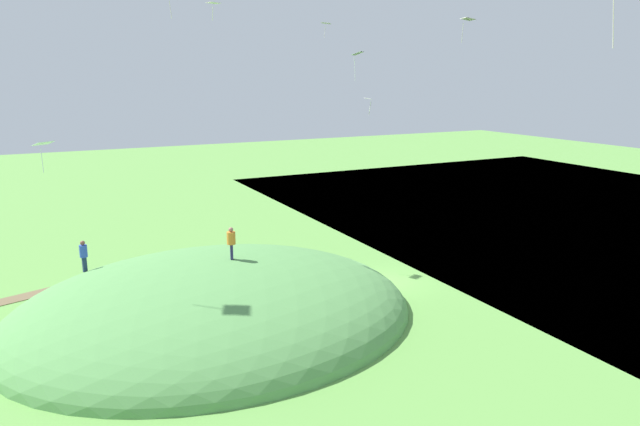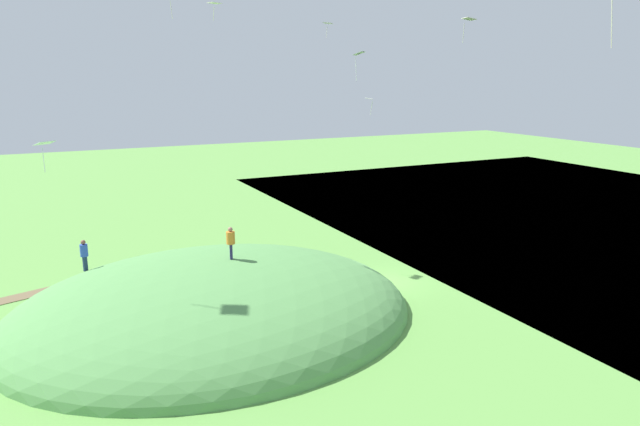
# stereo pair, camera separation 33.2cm
# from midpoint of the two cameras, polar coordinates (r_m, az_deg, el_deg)

# --- Properties ---
(ground_plane) EXTENTS (160.00, 160.00, 0.00)m
(ground_plane) POSITION_cam_midpoint_polar(r_m,az_deg,el_deg) (36.41, 6.61, -6.89)
(ground_plane) COLOR #5F9944
(grass_hill) EXTENTS (21.83, 18.25, 5.98)m
(grass_hill) POSITION_cam_midpoint_polar(r_m,az_deg,el_deg) (31.79, -10.25, -10.11)
(grass_hill) COLOR #57934E
(grass_hill) RESTS_ON ground_plane
(person_walking_path) EXTENTS (0.55, 0.55, 1.78)m
(person_walking_path) POSITION_cam_midpoint_polar(r_m,az_deg,el_deg) (31.09, -8.59, -2.60)
(person_walking_path) COLOR #262452
(person_walking_path) RESTS_ON grass_hill
(person_watching_kites) EXTENTS (0.57, 0.57, 1.83)m
(person_watching_kites) POSITION_cam_midpoint_polar(r_m,az_deg,el_deg) (34.93, -22.20, -3.58)
(person_watching_kites) COLOR navy
(person_watching_kites) RESTS_ON grass_hill
(kite_0) EXTENTS (0.89, 1.08, 1.52)m
(kite_0) POSITION_cam_midpoint_polar(r_m,az_deg,el_deg) (38.80, 14.85, 18.10)
(kite_0) COLOR silver
(kite_1) EXTENTS (1.34, 1.23, 1.89)m
(kite_1) POSITION_cam_midpoint_polar(r_m,az_deg,el_deg) (38.34, -25.52, 6.21)
(kite_1) COLOR white
(kite_4) EXTENTS (1.22, 1.22, 2.05)m
(kite_4) POSITION_cam_midpoint_polar(r_m,az_deg,el_deg) (42.15, 4.12, 15.46)
(kite_4) COLOR white
(kite_6) EXTENTS (1.21, 1.29, 1.23)m
(kite_6) POSITION_cam_midpoint_polar(r_m,az_deg,el_deg) (49.09, 1.00, 18.35)
(kite_6) COLOR silver
(kite_7) EXTENTS (0.99, 0.87, 1.08)m
(kite_7) POSITION_cam_midpoint_polar(r_m,az_deg,el_deg) (39.51, -10.22, 19.82)
(kite_7) COLOR white
(kite_8) EXTENTS (0.82, 0.92, 1.32)m
(kite_8) POSITION_cam_midpoint_polar(r_m,az_deg,el_deg) (44.24, 5.16, 11.19)
(kite_8) COLOR white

